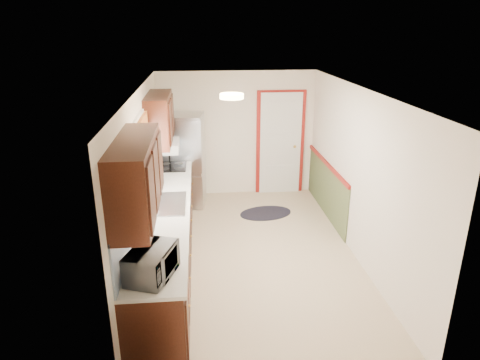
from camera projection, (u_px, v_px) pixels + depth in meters
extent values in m
cube|color=tan|center=(252.00, 254.00, 6.32)|extent=(3.20, 5.20, 0.12)
cube|color=white|center=(254.00, 90.00, 5.49)|extent=(3.20, 5.20, 0.12)
cube|color=white|center=(237.00, 134.00, 8.24)|extent=(3.20, 0.10, 2.40)
cube|color=white|center=(290.00, 279.00, 3.57)|extent=(3.20, 0.10, 2.40)
cube|color=white|center=(143.00, 182.00, 5.77)|extent=(0.10, 5.20, 2.40)
cube|color=white|center=(358.00, 175.00, 6.04)|extent=(0.10, 5.20, 2.40)
cube|color=#32140B|center=(167.00, 240.00, 5.77)|extent=(0.60, 4.00, 0.90)
cube|color=silver|center=(166.00, 209.00, 5.61)|extent=(0.63, 4.00, 0.04)
cube|color=#548DCC|center=(141.00, 188.00, 5.49)|extent=(0.02, 4.00, 0.55)
cube|color=#32140B|center=(136.00, 177.00, 4.08)|extent=(0.35, 1.40, 0.75)
cube|color=#32140B|center=(159.00, 119.00, 6.60)|extent=(0.35, 1.20, 0.75)
cube|color=white|center=(139.00, 156.00, 5.44)|extent=(0.02, 1.00, 0.90)
cube|color=#B83822|center=(141.00, 129.00, 5.32)|extent=(0.05, 1.12, 0.24)
cube|color=#B7B7BC|center=(166.00, 204.00, 5.70)|extent=(0.52, 0.82, 0.02)
cube|color=white|center=(165.00, 146.00, 6.81)|extent=(0.45, 0.60, 0.15)
cube|color=maroon|center=(280.00, 144.00, 8.36)|extent=(0.94, 0.05, 2.08)
cube|color=white|center=(280.00, 144.00, 8.34)|extent=(0.80, 0.04, 2.00)
cube|color=#48542F|center=(326.00, 189.00, 7.56)|extent=(0.02, 2.30, 0.90)
cube|color=maroon|center=(327.00, 164.00, 7.40)|extent=(0.04, 2.30, 0.06)
cylinder|color=#FFD88C|center=(232.00, 96.00, 5.29)|extent=(0.30, 0.30, 0.06)
imported|color=white|center=(151.00, 260.00, 4.00)|extent=(0.45, 0.60, 0.36)
cube|color=#B7B7BC|center=(184.00, 160.00, 7.85)|extent=(0.79, 0.75, 1.70)
cylinder|color=black|center=(170.00, 171.00, 7.51)|extent=(0.02, 0.02, 1.19)
ellipsoid|color=black|center=(266.00, 213.00, 7.68)|extent=(1.04, 0.78, 0.01)
cube|color=black|center=(172.00, 167.00, 7.18)|extent=(0.47, 0.56, 0.02)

